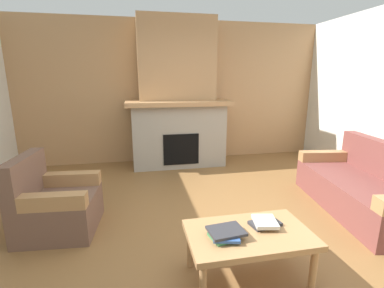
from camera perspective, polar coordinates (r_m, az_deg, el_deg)
The scene contains 8 objects.
ground at distance 3.07m, azimuth 4.94°, elevation -18.71°, with size 9.00×9.00×0.00m, color brown.
wall_back_wood_panel at distance 5.54m, azimuth -3.65°, elevation 10.64°, with size 6.00×0.12×2.70m, color tan.
fireplace at distance 5.18m, azimuth -3.04°, elevation 8.37°, with size 1.90×0.82×2.70m.
couch at distance 4.10m, azimuth 32.31°, elevation -7.88°, with size 1.10×1.90×0.85m.
armchair at distance 3.39m, azimuth -26.62°, elevation -11.28°, with size 0.82×0.82×0.85m.
coffee_table at distance 2.40m, azimuth 11.72°, elevation -18.57°, with size 1.00×0.60×0.43m.
book_stack_near_edge at distance 2.25m, azimuth 6.91°, elevation -17.99°, with size 0.29×0.26×0.07m.
book_stack_center at distance 2.47m, azimuth 14.94°, elevation -15.48°, with size 0.28×0.24×0.06m.
Camera 1 is at (-0.76, -2.48, 1.64)m, focal length 25.66 mm.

